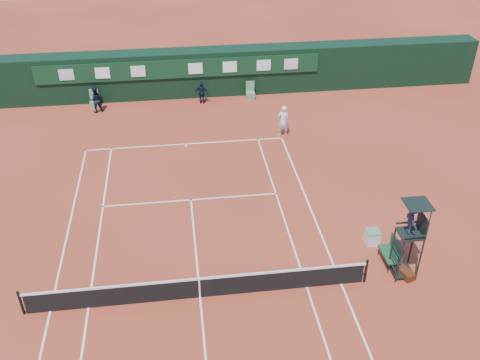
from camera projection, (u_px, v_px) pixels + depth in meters
name	position (u px, v px, depth m)	size (l,w,h in m)	color
ground	(200.00, 297.00, 20.12)	(90.00, 90.00, 0.00)	#A93E28
court_lines	(200.00, 297.00, 20.12)	(11.05, 23.85, 0.01)	white
tennis_net	(199.00, 287.00, 19.85)	(12.90, 0.10, 1.10)	black
back_wall	(180.00, 73.00, 34.87)	(40.00, 1.65, 3.00)	black
linesman_chair_left	(95.00, 102.00, 33.88)	(0.55, 0.50, 1.15)	#629667
linesman_chair_right	(250.00, 94.00, 34.96)	(0.55, 0.50, 1.15)	#5A8A65
umpire_chair	(412.00, 225.00, 19.83)	(0.96, 0.95, 3.42)	black
player_bench	(393.00, 251.00, 21.42)	(0.56, 1.20, 1.10)	#1C4628
tennis_bag	(404.00, 273.00, 21.01)	(0.37, 0.85, 0.32)	black
cooler	(372.00, 237.00, 22.61)	(0.57, 0.57, 0.65)	silver
tennis_ball	(175.00, 198.00, 25.53)	(0.07, 0.07, 0.07)	#AAC82E
player	(283.00, 121.00, 30.38)	(0.68, 0.44, 1.86)	white
ball_kid_left	(95.00, 100.00, 33.01)	(0.81, 0.63, 1.66)	black
ball_kid_right	(202.00, 93.00, 34.16)	(0.84, 0.35, 1.43)	black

